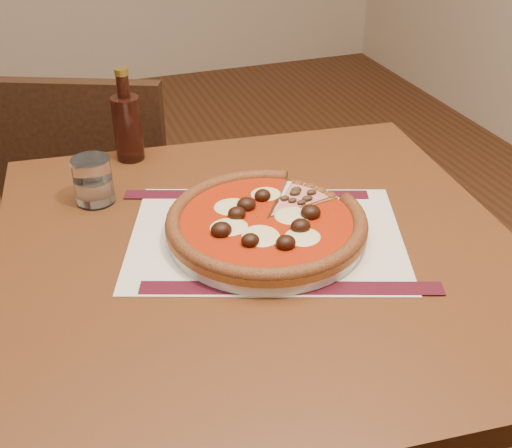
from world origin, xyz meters
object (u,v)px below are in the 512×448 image
Objects in this scene: pizza at (266,221)px; water_glass at (93,181)px; table at (260,298)px; plate at (266,231)px; bottle at (127,125)px; chair_far at (102,204)px.

pizza is 0.31m from water_glass.
table is at bearing -46.15° from water_glass.
pizza is 3.89× the size of water_glass.
table is 0.14m from pizza.
plate is 3.80× the size of water_glass.
plate is 0.39m from bottle.
plate is (0.20, -0.67, 0.28)m from chair_far.
plate is at bearing -40.94° from water_glass.
pizza reaches higher than plate.
bottle is at bearing 112.91° from pizza.
bottle reaches higher than table.
plate is at bearing 51.01° from table.
bottle reaches higher than plate.
chair_far is 4.68× the size of bottle.
pizza is at bearing 51.27° from table.
chair_far is 0.76m from plate.
pizza is (0.02, 0.02, 0.13)m from table.
pizza is (-0.00, -0.00, 0.02)m from plate.
chair_far is 0.76m from pizza.
bottle is (-0.13, 0.37, 0.17)m from table.
plate is 0.02m from pizza.
table is 4.88× the size of bottle.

